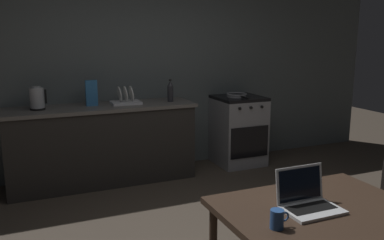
{
  "coord_description": "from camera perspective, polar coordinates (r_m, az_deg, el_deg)",
  "views": [
    {
      "loc": [
        -1.39,
        -2.61,
        1.7
      ],
      "look_at": [
        0.07,
        0.82,
        0.92
      ],
      "focal_mm": 37.91,
      "sensor_mm": 36.0,
      "label": 1
    }
  ],
  "objects": [
    {
      "name": "kitchen_counter",
      "position": [
        4.86,
        -12.49,
        -3.3
      ],
      "size": [
        2.16,
        0.64,
        0.91
      ],
      "color": "#282623",
      "rests_on": "ground_plane"
    },
    {
      "name": "electric_kettle",
      "position": [
        4.67,
        -20.97,
        2.83
      ],
      "size": [
        0.18,
        0.16,
        0.25
      ],
      "color": "black",
      "rests_on": "kitchen_counter"
    },
    {
      "name": "dining_table",
      "position": [
        2.49,
        17.86,
        -13.54
      ],
      "size": [
        1.12,
        0.89,
        0.74
      ],
      "color": "#332319",
      "rests_on": "ground_plane"
    },
    {
      "name": "back_wall",
      "position": [
        5.27,
        -4.23,
        7.35
      ],
      "size": [
        6.4,
        0.1,
        2.59
      ],
      "primitive_type": "cube",
      "color": "#565E5F",
      "rests_on": "ground_plane"
    },
    {
      "name": "coffee_mug",
      "position": [
        2.17,
        11.91,
        -13.48
      ],
      "size": [
        0.11,
        0.07,
        0.1
      ],
      "color": "#264C8C",
      "rests_on": "dining_table"
    },
    {
      "name": "laptop",
      "position": [
        2.43,
        16.04,
        -10.94
      ],
      "size": [
        0.32,
        0.26,
        0.23
      ],
      "rotation": [
        0.0,
        0.0,
        0.14
      ],
      "color": "silver",
      "rests_on": "dining_table"
    },
    {
      "name": "bottle",
      "position": [
        4.91,
        -3.07,
        4.08
      ],
      "size": [
        0.07,
        0.07,
        0.27
      ],
      "color": "#2D2D33",
      "rests_on": "kitchen_counter"
    },
    {
      "name": "stove_oven",
      "position": [
        5.46,
        6.51,
        -1.44
      ],
      "size": [
        0.6,
        0.62,
        0.91
      ],
      "color": "gray",
      "rests_on": "ground_plane"
    },
    {
      "name": "cereal_box",
      "position": [
        4.74,
        -13.96,
        3.7
      ],
      "size": [
        0.13,
        0.05,
        0.29
      ],
      "color": "#3372B2",
      "rests_on": "kitchen_counter"
    },
    {
      "name": "dish_rack",
      "position": [
        4.81,
        -9.33,
        2.81
      ],
      "size": [
        0.34,
        0.26,
        0.21
      ],
      "color": "silver",
      "rests_on": "kitchen_counter"
    },
    {
      "name": "frying_pan",
      "position": [
        5.33,
        6.35,
        3.51
      ],
      "size": [
        0.27,
        0.44,
        0.05
      ],
      "color": "gray",
      "rests_on": "stove_oven"
    }
  ]
}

